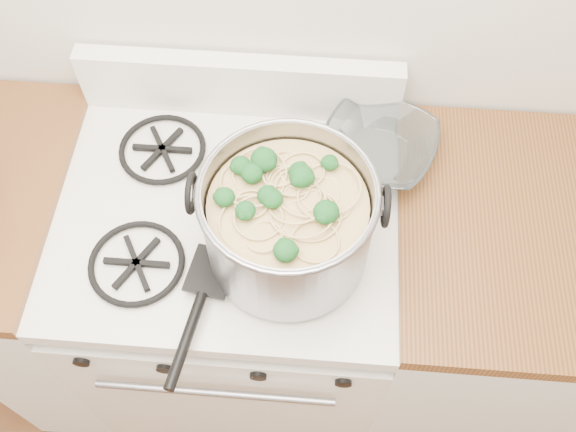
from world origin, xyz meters
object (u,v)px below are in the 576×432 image
at_px(gas_range, 240,298).
at_px(stock_pot, 288,223).
at_px(glass_bowl, 378,151).
at_px(spatula, 211,270).

xyz_separation_m(gas_range, stock_pot, (0.14, -0.09, 0.59)).
bearing_deg(gas_range, glass_bowl, 27.16).
bearing_deg(glass_bowl, spatula, -135.73).
height_order(spatula, glass_bowl, glass_bowl).
height_order(stock_pot, spatula, stock_pot).
xyz_separation_m(stock_pot, spatula, (-0.15, -0.07, -0.10)).
bearing_deg(spatula, stock_pot, 33.51).
relative_size(gas_range, glass_bowl, 9.10).
xyz_separation_m(spatula, glass_bowl, (0.34, 0.33, 0.00)).
bearing_deg(gas_range, spatula, -93.05).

